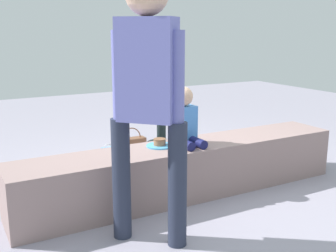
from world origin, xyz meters
The scene contains 13 objects.
ground_plane centered at (0.00, 0.00, 0.00)m, with size 12.00×12.00×0.00m, color gray.
concrete_ledge centered at (0.00, 0.00, 0.22)m, with size 2.92×0.47×0.44m, color gray.
child_seated centered at (-0.01, 0.01, 0.65)m, with size 0.28×0.32×0.48m.
adult_standing centered at (-0.63, -0.57, 1.03)m, with size 0.39×0.40×1.71m.
cake_plate centered at (-0.22, 0.06, 0.46)m, with size 0.22×0.22×0.06m.
gift_bag centered at (-0.42, 0.61, 0.16)m, with size 0.20×0.08×0.36m.
railing_post centered at (0.54, 1.46, 0.35)m, with size 0.36×0.36×0.96m.
water_bottle_near_gift centered at (-0.41, 0.90, 0.09)m, with size 0.07×0.07×0.20m.
water_bottle_far_side centered at (0.77, 1.06, 0.10)m, with size 0.07×0.07×0.23m.
party_cup_red centered at (-1.19, 0.65, 0.06)m, with size 0.08×0.08×0.11m, color red.
cake_box_white centered at (1.15, 0.97, 0.06)m, with size 0.33×0.30×0.11m, color white.
handbag_black_leather centered at (-0.13, 0.41, 0.14)m, with size 0.30×0.12×0.37m.
handbag_brown_canvas centered at (0.04, 1.23, 0.11)m, with size 0.33×0.12×0.33m.
Camera 1 is at (-1.75, -2.85, 1.37)m, focal length 44.38 mm.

